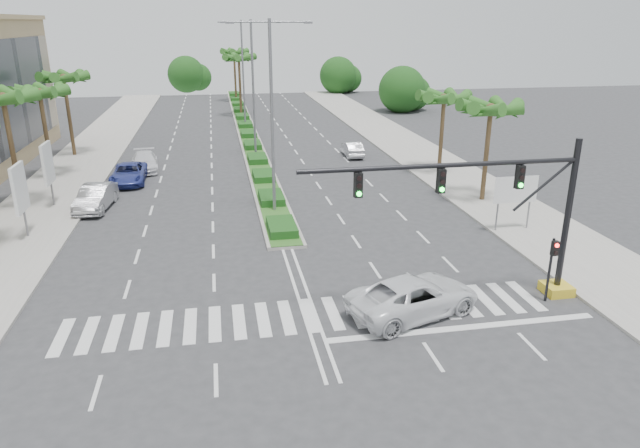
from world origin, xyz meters
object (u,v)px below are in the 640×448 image
object	(u,v)px
car_parked_c	(129,174)
car_right	(352,149)
car_crossing	(414,296)
car_parked_d	(145,162)
car_parked_b	(96,197)
car_parked_a	(92,199)

from	to	relation	value
car_parked_c	car_right	bearing A→B (deg)	16.68
car_right	car_crossing	bearing A→B (deg)	83.25
car_parked_d	car_crossing	world-z (taller)	car_crossing
car_parked_b	car_parked_c	distance (m)	6.55
car_parked_b	car_right	xyz separation A→B (m)	(20.47, 12.32, -0.12)
car_crossing	car_parked_c	bearing A→B (deg)	12.46
car_parked_b	car_parked_c	bearing A→B (deg)	85.28
car_crossing	car_parked_a	bearing A→B (deg)	24.00
car_parked_c	car_parked_d	xyz separation A→B (m)	(0.79, 3.91, -0.01)
car_parked_b	car_right	world-z (taller)	car_parked_b
car_parked_a	car_right	world-z (taller)	car_parked_a
car_parked_b	car_parked_c	size ratio (longest dim) A/B	0.92
car_parked_b	car_parked_d	xyz separation A→B (m)	(2.11, 10.32, -0.07)
car_parked_d	car_right	size ratio (longest dim) A/B	1.21
car_parked_a	car_parked_b	xyz separation A→B (m)	(0.21, 0.21, 0.06)
car_parked_a	car_parked_c	world-z (taller)	car_parked_a
car_crossing	car_right	bearing A→B (deg)	-27.46
car_parked_c	car_crossing	size ratio (longest dim) A/B	0.91
car_parked_b	car_crossing	distance (m)	23.78
car_parked_b	car_crossing	xyz separation A→B (m)	(15.96, -17.62, 0.00)
car_parked_d	car_parked_c	bearing A→B (deg)	-107.31
car_parked_b	car_parked_c	world-z (taller)	car_parked_b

